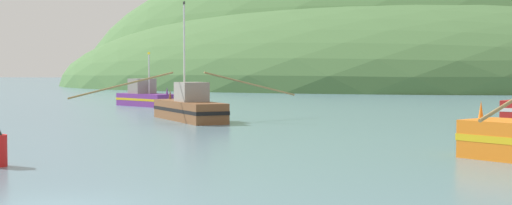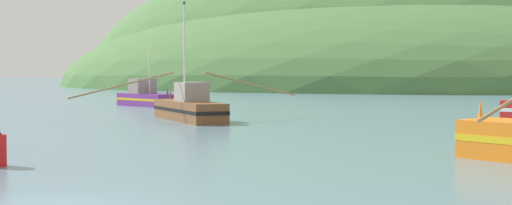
{
  "view_description": "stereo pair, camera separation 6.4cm",
  "coord_description": "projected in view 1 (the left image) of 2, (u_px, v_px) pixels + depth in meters",
  "views": [
    {
      "loc": [
        9.25,
        -14.19,
        3.25
      ],
      "look_at": [
        -2.46,
        25.36,
        1.4
      ],
      "focal_mm": 49.34,
      "sensor_mm": 36.0,
      "label": 1
    },
    {
      "loc": [
        9.31,
        -14.17,
        3.25
      ],
      "look_at": [
        -2.46,
        25.36,
        1.4
      ],
      "focal_mm": 49.34,
      "sensor_mm": 36.0,
      "label": 2
    }
  ],
  "objects": [
    {
      "name": "hill_mid_right",
      "position": [
        403.0,
        85.0,
        157.6
      ],
      "size": [
        157.33,
        125.86,
        37.12
      ],
      "primitive_type": "ellipsoid",
      "color": "#47703D",
      "rests_on": "ground"
    },
    {
      "name": "fishing_boat_purple",
      "position": [
        146.0,
        97.0,
        65.17
      ],
      "size": [
        7.14,
        5.6,
        4.99
      ],
      "rotation": [
        0.0,
        0.0,
        5.75
      ],
      "color": "#6B2D84",
      "rests_on": "ground"
    },
    {
      "name": "fishing_boat_brown",
      "position": [
        189.0,
        108.0,
        46.07
      ],
      "size": [
        11.88,
        10.34,
        7.87
      ],
      "rotation": [
        0.0,
        0.0,
        2.29
      ],
      "color": "brown",
      "rests_on": "ground"
    },
    {
      "name": "hill_far_center",
      "position": [
        423.0,
        84.0,
        181.78
      ],
      "size": [
        179.11,
        143.28,
        72.45
      ],
      "primitive_type": "ellipsoid",
      "color": "#47703D",
      "rests_on": "ground"
    }
  ]
}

